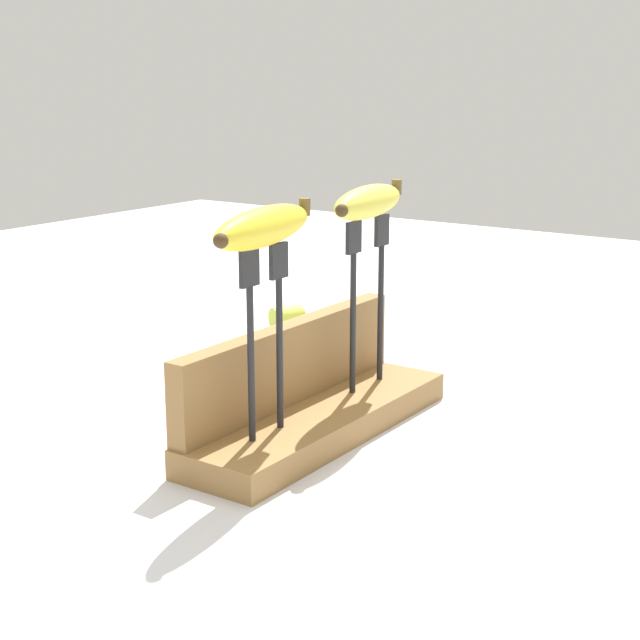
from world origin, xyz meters
TOP-DOWN VIEW (x-y plane):
  - ground_plane at (0.00, 0.00)m, footprint 3.00×3.00m
  - wooden_board at (0.00, 0.00)m, footprint 0.38×0.11m
  - board_backstop at (0.00, 0.04)m, footprint 0.37×0.02m
  - fork_stand_left at (-0.10, -0.00)m, footprint 0.07×0.01m
  - fork_stand_right at (0.10, -0.00)m, footprint 0.09×0.01m
  - banana_raised_left at (-0.10, -0.00)m, footprint 0.19×0.07m
  - banana_raised_right at (0.10, -0.00)m, footprint 0.17×0.06m
  - banana_chunk_near at (0.35, 0.30)m, footprint 0.06×0.06m

SIDE VIEW (x-z plane):
  - ground_plane at x=0.00m, z-range 0.00..0.00m
  - wooden_board at x=0.00m, z-range 0.00..0.03m
  - banana_chunk_near at x=0.35m, z-range 0.00..0.04m
  - board_backstop at x=0.00m, z-range 0.03..0.12m
  - fork_stand_left at x=-0.10m, z-range 0.05..0.24m
  - fork_stand_right at x=0.10m, z-range 0.05..0.25m
  - banana_raised_left at x=-0.10m, z-range 0.23..0.26m
  - banana_raised_right at x=0.10m, z-range 0.23..0.27m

